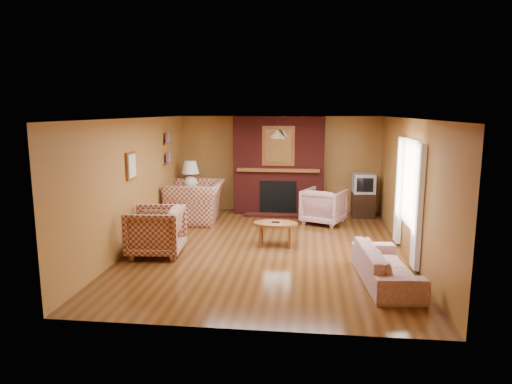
# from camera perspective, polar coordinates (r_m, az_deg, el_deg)

# --- Properties ---
(floor) EXTENTS (6.50, 6.50, 0.00)m
(floor) POSITION_cam_1_polar(r_m,az_deg,el_deg) (8.60, 1.51, -7.00)
(floor) COLOR #44270E
(floor) RESTS_ON ground
(ceiling) EXTENTS (6.50, 6.50, 0.00)m
(ceiling) POSITION_cam_1_polar(r_m,az_deg,el_deg) (8.22, 1.59, 9.20)
(ceiling) COLOR white
(ceiling) RESTS_ON wall_back
(wall_back) EXTENTS (6.50, 0.00, 6.50)m
(wall_back) POSITION_cam_1_polar(r_m,az_deg,el_deg) (11.54, 2.96, 3.49)
(wall_back) COLOR olive
(wall_back) RESTS_ON floor
(wall_front) EXTENTS (6.50, 0.00, 6.50)m
(wall_front) POSITION_cam_1_polar(r_m,az_deg,el_deg) (5.16, -1.61, -4.85)
(wall_front) COLOR olive
(wall_front) RESTS_ON floor
(wall_left) EXTENTS (0.00, 6.50, 6.50)m
(wall_left) POSITION_cam_1_polar(r_m,az_deg,el_deg) (8.90, -14.72, 1.18)
(wall_left) COLOR olive
(wall_left) RESTS_ON floor
(wall_right) EXTENTS (0.00, 6.50, 6.50)m
(wall_right) POSITION_cam_1_polar(r_m,az_deg,el_deg) (8.49, 18.61, 0.56)
(wall_right) COLOR olive
(wall_right) RESTS_ON floor
(fireplace) EXTENTS (2.20, 0.82, 2.40)m
(fireplace) POSITION_cam_1_polar(r_m,az_deg,el_deg) (11.28, 2.87, 3.24)
(fireplace) COLOR #48120F
(fireplace) RESTS_ON floor
(window_right) EXTENTS (0.10, 1.85, 2.00)m
(window_right) POSITION_cam_1_polar(r_m,az_deg,el_deg) (8.30, 18.54, -0.16)
(window_right) COLOR beige
(window_right) RESTS_ON wall_right
(bookshelf) EXTENTS (0.09, 0.55, 0.71)m
(bookshelf) POSITION_cam_1_polar(r_m,az_deg,el_deg) (10.60, -10.84, 5.27)
(bookshelf) COLOR brown
(bookshelf) RESTS_ON wall_left
(botanical_print) EXTENTS (0.05, 0.40, 0.50)m
(botanical_print) POSITION_cam_1_polar(r_m,az_deg,el_deg) (8.56, -15.33, 3.17)
(botanical_print) COLOR brown
(botanical_print) RESTS_ON wall_left
(pendant_light) EXTENTS (0.36, 0.36, 0.48)m
(pendant_light) POSITION_cam_1_polar(r_m,az_deg,el_deg) (10.53, 2.67, 7.22)
(pendant_light) COLOR black
(pendant_light) RESTS_ON ceiling
(plaid_loveseat) EXTENTS (1.34, 1.51, 0.92)m
(plaid_loveseat) POSITION_cam_1_polar(r_m,az_deg,el_deg) (10.66, -7.51, -1.16)
(plaid_loveseat) COLOR maroon
(plaid_loveseat) RESTS_ON floor
(plaid_armchair) EXTENTS (1.02, 0.99, 0.86)m
(plaid_armchair) POSITION_cam_1_polar(r_m,az_deg,el_deg) (8.29, -12.46, -4.81)
(plaid_armchair) COLOR maroon
(plaid_armchair) RESTS_ON floor
(floral_sofa) EXTENTS (0.86, 1.85, 0.52)m
(floral_sofa) POSITION_cam_1_polar(r_m,az_deg,el_deg) (7.14, 15.95, -8.82)
(floral_sofa) COLOR #BEAB93
(floral_sofa) RESTS_ON floor
(floral_armchair) EXTENTS (1.13, 1.14, 0.80)m
(floral_armchair) POSITION_cam_1_polar(r_m,az_deg,el_deg) (10.45, 8.49, -1.77)
(floral_armchair) COLOR #BEAB93
(floral_armchair) RESTS_ON floor
(coffee_table) EXTENTS (0.84, 0.52, 0.47)m
(coffee_table) POSITION_cam_1_polar(r_m,az_deg,el_deg) (8.65, 2.47, -4.22)
(coffee_table) COLOR brown
(coffee_table) RESTS_ON floor
(side_table) EXTENTS (0.49, 0.49, 0.64)m
(side_table) POSITION_cam_1_polar(r_m,az_deg,el_deg) (11.22, -8.11, -1.35)
(side_table) COLOR brown
(side_table) RESTS_ON floor
(table_lamp) EXTENTS (0.43, 0.43, 0.71)m
(table_lamp) POSITION_cam_1_polar(r_m,az_deg,el_deg) (11.10, -8.20, 2.26)
(table_lamp) COLOR silver
(table_lamp) RESTS_ON side_table
(tv_stand) EXTENTS (0.55, 0.50, 0.59)m
(tv_stand) POSITION_cam_1_polar(r_m,az_deg,el_deg) (11.29, 13.21, -1.56)
(tv_stand) COLOR black
(tv_stand) RESTS_ON floor
(crt_tv) EXTENTS (0.52, 0.52, 0.46)m
(crt_tv) POSITION_cam_1_polar(r_m,az_deg,el_deg) (11.20, 13.32, 1.06)
(crt_tv) COLOR #999BA0
(crt_tv) RESTS_ON tv_stand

